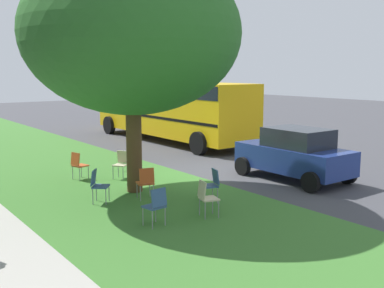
{
  "coord_description": "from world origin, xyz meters",
  "views": [
    {
      "loc": [
        -11.77,
        9.17,
        3.42
      ],
      "look_at": [
        -0.39,
        0.61,
        1.15
      ],
      "focal_mm": 43.11,
      "sensor_mm": 36.0,
      "label": 1
    }
  ],
  "objects_px": {
    "school_bus": "(169,105)",
    "chair_0": "(206,196)",
    "chair_1": "(98,183)",
    "chair_2": "(146,181)",
    "street_tree": "(132,34)",
    "chair_7": "(122,162)",
    "chair_3": "(212,183)",
    "chair_4": "(156,204)",
    "chair_6": "(131,156)",
    "parked_car": "(295,154)",
    "chair_5": "(78,164)"
  },
  "relations": [
    {
      "from": "chair_7",
      "to": "parked_car",
      "type": "xyz_separation_m",
      "value": [
        -3.45,
        -4.28,
        0.32
      ]
    },
    {
      "from": "chair_4",
      "to": "school_bus",
      "type": "xyz_separation_m",
      "value": [
        10.41,
        -7.42,
        1.24
      ]
    },
    {
      "from": "street_tree",
      "to": "chair_3",
      "type": "distance_m",
      "value": 4.58
    },
    {
      "from": "parked_car",
      "to": "school_bus",
      "type": "height_order",
      "value": "school_bus"
    },
    {
      "from": "street_tree",
      "to": "chair_0",
      "type": "height_order",
      "value": "street_tree"
    },
    {
      "from": "street_tree",
      "to": "parked_car",
      "type": "height_order",
      "value": "street_tree"
    },
    {
      "from": "street_tree",
      "to": "chair_5",
      "type": "distance_m",
      "value": 4.58
    },
    {
      "from": "chair_0",
      "to": "school_bus",
      "type": "bearing_deg",
      "value": -30.09
    },
    {
      "from": "chair_5",
      "to": "street_tree",
      "type": "bearing_deg",
      "value": -163.01
    },
    {
      "from": "chair_5",
      "to": "school_bus",
      "type": "relative_size",
      "value": 0.08
    },
    {
      "from": "chair_1",
      "to": "chair_5",
      "type": "bearing_deg",
      "value": -13.17
    },
    {
      "from": "chair_2",
      "to": "chair_3",
      "type": "height_order",
      "value": "same"
    },
    {
      "from": "chair_6",
      "to": "chair_3",
      "type": "bearing_deg",
      "value": 177.2
    },
    {
      "from": "school_bus",
      "to": "chair_0",
      "type": "bearing_deg",
      "value": 149.91
    },
    {
      "from": "chair_6",
      "to": "chair_7",
      "type": "bearing_deg",
      "value": 134.46
    },
    {
      "from": "chair_6",
      "to": "chair_4",
      "type": "bearing_deg",
      "value": 155.7
    },
    {
      "from": "chair_7",
      "to": "chair_3",
      "type": "bearing_deg",
      "value": -171.48
    },
    {
      "from": "chair_1",
      "to": "chair_7",
      "type": "height_order",
      "value": "same"
    },
    {
      "from": "street_tree",
      "to": "chair_1",
      "type": "relative_size",
      "value": 7.52
    },
    {
      "from": "chair_2",
      "to": "parked_car",
      "type": "bearing_deg",
      "value": -99.44
    },
    {
      "from": "chair_3",
      "to": "chair_6",
      "type": "height_order",
      "value": "same"
    },
    {
      "from": "street_tree",
      "to": "chair_6",
      "type": "distance_m",
      "value": 4.78
    },
    {
      "from": "chair_1",
      "to": "chair_2",
      "type": "relative_size",
      "value": 1.0
    },
    {
      "from": "chair_4",
      "to": "chair_1",
      "type": "bearing_deg",
      "value": 4.75
    },
    {
      "from": "chair_5",
      "to": "chair_7",
      "type": "relative_size",
      "value": 1.0
    },
    {
      "from": "chair_3",
      "to": "school_bus",
      "type": "height_order",
      "value": "school_bus"
    },
    {
      "from": "chair_3",
      "to": "street_tree",
      "type": "bearing_deg",
      "value": 25.99
    },
    {
      "from": "chair_2",
      "to": "school_bus",
      "type": "bearing_deg",
      "value": -37.54
    },
    {
      "from": "chair_0",
      "to": "chair_3",
      "type": "bearing_deg",
      "value": -45.09
    },
    {
      "from": "chair_4",
      "to": "chair_7",
      "type": "height_order",
      "value": "same"
    },
    {
      "from": "chair_0",
      "to": "chair_2",
      "type": "xyz_separation_m",
      "value": [
        2.13,
        0.36,
        0.0
      ]
    },
    {
      "from": "chair_2",
      "to": "chair_5",
      "type": "height_order",
      "value": "same"
    },
    {
      "from": "chair_6",
      "to": "school_bus",
      "type": "relative_size",
      "value": 0.08
    },
    {
      "from": "chair_0",
      "to": "parked_car",
      "type": "distance_m",
      "value": 4.8
    },
    {
      "from": "street_tree",
      "to": "parked_car",
      "type": "xyz_separation_m",
      "value": [
        -1.78,
        -4.76,
        -3.56
      ]
    },
    {
      "from": "chair_6",
      "to": "chair_1",
      "type": "bearing_deg",
      "value": 137.83
    },
    {
      "from": "chair_3",
      "to": "school_bus",
      "type": "xyz_separation_m",
      "value": [
        9.65,
        -5.21,
        1.24
      ]
    },
    {
      "from": "chair_2",
      "to": "chair_4",
      "type": "distance_m",
      "value": 2.2
    },
    {
      "from": "street_tree",
      "to": "parked_car",
      "type": "bearing_deg",
      "value": -110.48
    },
    {
      "from": "street_tree",
      "to": "parked_car",
      "type": "distance_m",
      "value": 6.21
    },
    {
      "from": "chair_2",
      "to": "street_tree",
      "type": "bearing_deg",
      "value": -12.24
    },
    {
      "from": "street_tree",
      "to": "chair_0",
      "type": "relative_size",
      "value": 7.52
    },
    {
      "from": "chair_7",
      "to": "chair_1",
      "type": "bearing_deg",
      "value": 139.18
    },
    {
      "from": "chair_4",
      "to": "chair_6",
      "type": "relative_size",
      "value": 1.0
    },
    {
      "from": "chair_1",
      "to": "street_tree",
      "type": "bearing_deg",
      "value": -71.46
    },
    {
      "from": "school_bus",
      "to": "chair_3",
      "type": "bearing_deg",
      "value": 151.64
    },
    {
      "from": "chair_1",
      "to": "chair_0",
      "type": "bearing_deg",
      "value": -150.17
    },
    {
      "from": "chair_0",
      "to": "chair_7",
      "type": "xyz_separation_m",
      "value": [
        4.76,
        -0.33,
        0.0
      ]
    },
    {
      "from": "chair_0",
      "to": "chair_6",
      "type": "bearing_deg",
      "value": -11.58
    },
    {
      "from": "chair_6",
      "to": "school_bus",
      "type": "height_order",
      "value": "school_bus"
    }
  ]
}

